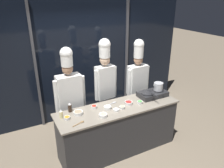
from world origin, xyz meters
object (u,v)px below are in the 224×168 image
serving_spoon_slotted (80,123)px  chef_head (69,92)px  serving_spoon_solid (113,103)px  prep_bowl_bell_pepper (129,103)px  prep_bowl_ginger (122,107)px  frying_pan (148,92)px  prep_bowl_chili_flakes (94,107)px  chef_sous (105,79)px  prep_bowl_shrimp (103,115)px  squeeze_bottle_soy (70,107)px  prep_bowl_rice (116,110)px  squeeze_bottle_oil (61,114)px  chef_line (137,78)px  prep_bowl_noodles (108,107)px  portable_stove (153,94)px  prep_bowl_carrots (67,118)px  stock_pot (158,86)px  prep_bowl_mushrooms (78,113)px  prep_bowl_scallions (140,102)px

serving_spoon_slotted → chef_head: chef_head is taller
serving_spoon_slotted → serving_spoon_solid: size_ratio=0.94×
prep_bowl_bell_pepper → prep_bowl_ginger: prep_bowl_bell_pepper is taller
frying_pan → chef_head: size_ratio=0.24×
prep_bowl_ginger → serving_spoon_slotted: bearing=-173.2°
prep_bowl_chili_flakes → chef_sous: (0.45, 0.46, 0.28)m
prep_bowl_chili_flakes → serving_spoon_slotted: bearing=-138.3°
prep_bowl_shrimp → serving_spoon_slotted: size_ratio=0.67×
squeeze_bottle_soy → prep_bowl_rice: bearing=-25.9°
squeeze_bottle_oil → chef_sous: (1.04, 0.51, 0.23)m
prep_bowl_chili_flakes → prep_bowl_bell_pepper: bearing=-14.1°
frying_pan → chef_line: chef_line is taller
prep_bowl_noodles → chef_head: size_ratio=0.07×
portable_stove → serving_spoon_solid: size_ratio=2.47×
chef_sous → serving_spoon_solid: bearing=76.3°
prep_bowl_shrimp → prep_bowl_rice: prep_bowl_shrimp is taller
prep_bowl_carrots → chef_line: (1.71, 0.55, 0.18)m
squeeze_bottle_oil → chef_head: bearing=56.7°
prep_bowl_chili_flakes → serving_spoon_slotted: size_ratio=0.48×
squeeze_bottle_soy → prep_bowl_carrots: bearing=-119.5°
prep_bowl_carrots → serving_spoon_solid: prep_bowl_carrots is taller
prep_bowl_shrimp → serving_spoon_solid: prep_bowl_shrimp is taller
stock_pot → squeeze_bottle_oil: 1.93m
prep_bowl_carrots → prep_bowl_mushrooms: 0.22m
prep_bowl_rice → serving_spoon_slotted: (-0.68, -0.07, -0.01)m
portable_stove → prep_bowl_scallions: bearing=-160.7°
prep_bowl_mushrooms → serving_spoon_slotted: (-0.06, -0.27, -0.02)m
stock_pot → prep_bowl_bell_pepper: 0.73m
prep_bowl_rice → prep_bowl_shrimp: bearing=-167.3°
squeeze_bottle_oil → prep_bowl_scallions: size_ratio=1.52×
prep_bowl_bell_pepper → chef_sous: 0.70m
prep_bowl_rice → frying_pan: bearing=12.1°
chef_line → stock_pot: bearing=102.7°
stock_pot → prep_bowl_bell_pepper: bearing=-175.2°
prep_bowl_noodles → squeeze_bottle_oil: bearing=174.2°
prep_bowl_rice → serving_spoon_slotted: bearing=-173.8°
prep_bowl_bell_pepper → prep_bowl_noodles: (-0.42, 0.02, 0.00)m
chef_sous → squeeze_bottle_oil: bearing=20.8°
prep_bowl_carrots → prep_bowl_bell_pepper: bearing=-1.3°
portable_stove → prep_bowl_carrots: bearing=-178.9°
frying_pan → prep_bowl_ginger: bearing=-167.5°
prep_bowl_carrots → prep_bowl_ginger: prep_bowl_ginger is taller
serving_spoon_slotted → chef_line: chef_line is taller
portable_stove → serving_spoon_solid: (-0.82, 0.10, -0.04)m
prep_bowl_shrimp → prep_bowl_bell_pepper: bearing=16.2°
prep_bowl_chili_flakes → serving_spoon_slotted: 0.51m
prep_bowl_carrots → chef_sous: (0.97, 0.59, 0.28)m
prep_bowl_mushrooms → prep_bowl_ginger: prep_bowl_mushrooms is taller
prep_bowl_chili_flakes → prep_bowl_noodles: bearing=-33.9°
chef_line → prep_bowl_carrots: bearing=14.5°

